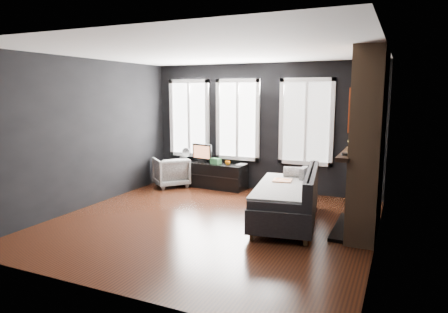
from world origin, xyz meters
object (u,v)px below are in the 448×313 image
at_px(armchair, 171,170).
at_px(media_console, 211,175).
at_px(book, 238,159).
at_px(mantel_vase, 354,140).
at_px(mug, 228,162).
at_px(monitor, 202,152).
at_px(sofa, 286,196).

bearing_deg(armchair, media_console, 151.06).
relative_size(media_console, book, 6.48).
height_order(armchair, mantel_vase, mantel_vase).
height_order(mug, mantel_vase, mantel_vase).
bearing_deg(mantel_vase, mug, 157.79).
height_order(monitor, mug, monitor).
distance_m(sofa, media_console, 2.78).
xyz_separation_m(sofa, mug, (-1.75, 1.63, 0.16)).
xyz_separation_m(armchair, mantel_vase, (4.00, -0.90, 0.97)).
bearing_deg(book, media_console, -178.96).
xyz_separation_m(mug, book, (0.19, 0.10, 0.07)).
distance_m(media_console, monitor, 0.55).
bearing_deg(mantel_vase, sofa, -150.83).
distance_m(sofa, armchair, 3.37).
height_order(sofa, book, sofa).
height_order(mug, book, book).
xyz_separation_m(monitor, mantel_vase, (3.36, -1.18, 0.55)).
height_order(media_console, mantel_vase, mantel_vase).
bearing_deg(book, sofa, -48.06).
height_order(book, mantel_vase, mantel_vase).
distance_m(sofa, monitor, 2.97).
xyz_separation_m(book, mantel_vase, (2.51, -1.20, 0.66)).
height_order(armchair, book, book).
height_order(armchair, monitor, monitor).
bearing_deg(sofa, media_console, 132.72).
height_order(media_console, monitor, monitor).
bearing_deg(armchair, sofa, 107.45).
xyz_separation_m(sofa, book, (-1.56, 1.73, 0.23)).
bearing_deg(monitor, media_console, 12.62).
bearing_deg(book, mantel_vase, -25.61).
bearing_deg(book, armchair, -168.60).
xyz_separation_m(monitor, book, (0.85, 0.02, -0.11)).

